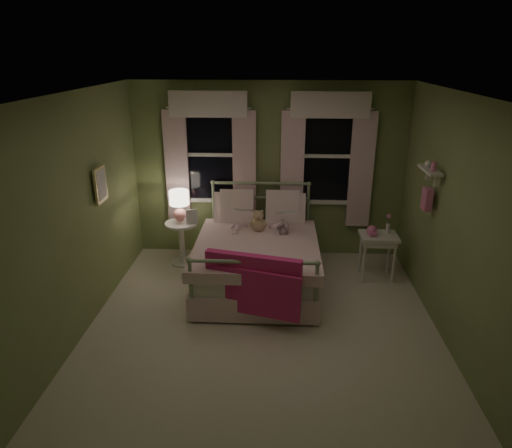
# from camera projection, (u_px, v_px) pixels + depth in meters

# --- Properties ---
(room_shell) EXTENTS (4.20, 4.20, 4.20)m
(room_shell) POSITION_uv_depth(u_px,v_px,m) (263.00, 221.00, 4.80)
(room_shell) COLOR beige
(room_shell) RESTS_ON ground
(bed) EXTENTS (1.58, 2.04, 1.18)m
(bed) POSITION_uv_depth(u_px,v_px,m) (257.00, 257.00, 6.11)
(bed) COLOR white
(bed) RESTS_ON ground
(pink_throw) EXTENTS (1.09, 0.42, 0.71)m
(pink_throw) POSITION_uv_depth(u_px,v_px,m) (253.00, 278.00, 5.07)
(pink_throw) COLOR #D52973
(pink_throw) RESTS_ON bed
(child_left) EXTENTS (0.27, 0.20, 0.69)m
(child_left) POSITION_uv_depth(u_px,v_px,m) (239.00, 210.00, 6.33)
(child_left) COLOR #F7D1DD
(child_left) RESTS_ON bed
(child_right) EXTENTS (0.36, 0.30, 0.65)m
(child_right) POSITION_uv_depth(u_px,v_px,m) (279.00, 212.00, 6.31)
(child_right) COLOR #F7D1DD
(child_right) RESTS_ON bed
(book_left) EXTENTS (0.22, 0.16, 0.26)m
(book_left) POSITION_uv_depth(u_px,v_px,m) (237.00, 212.00, 6.08)
(book_left) COLOR beige
(book_left) RESTS_ON child_left
(book_right) EXTENTS (0.22, 0.18, 0.26)m
(book_right) POSITION_uv_depth(u_px,v_px,m) (279.00, 216.00, 6.07)
(book_right) COLOR beige
(book_right) RESTS_ON child_right
(teddy_bear) EXTENTS (0.24, 0.20, 0.32)m
(teddy_bear) POSITION_uv_depth(u_px,v_px,m) (258.00, 222.00, 6.21)
(teddy_bear) COLOR tan
(teddy_bear) RESTS_ON bed
(nightstand_left) EXTENTS (0.46, 0.46, 0.65)m
(nightstand_left) POSITION_uv_depth(u_px,v_px,m) (182.00, 237.00, 6.68)
(nightstand_left) COLOR white
(nightstand_left) RESTS_ON ground
(table_lamp) EXTENTS (0.28, 0.28, 0.45)m
(table_lamp) POSITION_uv_depth(u_px,v_px,m) (179.00, 203.00, 6.49)
(table_lamp) COLOR pink
(table_lamp) RESTS_ON nightstand_left
(book_nightstand) EXTENTS (0.22, 0.26, 0.02)m
(book_nightstand) POSITION_uv_depth(u_px,v_px,m) (186.00, 224.00, 6.51)
(book_nightstand) COLOR beige
(book_nightstand) RESTS_ON nightstand_left
(nightstand_right) EXTENTS (0.50, 0.40, 0.64)m
(nightstand_right) POSITION_uv_depth(u_px,v_px,m) (378.00, 241.00, 6.20)
(nightstand_right) COLOR white
(nightstand_right) RESTS_ON ground
(pink_toy) EXTENTS (0.14, 0.19, 0.14)m
(pink_toy) POSITION_uv_depth(u_px,v_px,m) (372.00, 231.00, 6.15)
(pink_toy) COLOR pink
(pink_toy) RESTS_ON nightstand_right
(bud_vase) EXTENTS (0.06, 0.06, 0.28)m
(bud_vase) POSITION_uv_depth(u_px,v_px,m) (388.00, 224.00, 6.16)
(bud_vase) COLOR white
(bud_vase) RESTS_ON nightstand_right
(window_left) EXTENTS (1.34, 0.13, 1.96)m
(window_left) POSITION_uv_depth(u_px,v_px,m) (210.00, 150.00, 6.62)
(window_left) COLOR black
(window_left) RESTS_ON room_shell
(window_right) EXTENTS (1.34, 0.13, 1.96)m
(window_right) POSITION_uv_depth(u_px,v_px,m) (328.00, 152.00, 6.54)
(window_right) COLOR black
(window_right) RESTS_ON room_shell
(wall_shelf) EXTENTS (0.15, 0.50, 0.60)m
(wall_shelf) POSITION_uv_depth(u_px,v_px,m) (429.00, 185.00, 5.29)
(wall_shelf) COLOR white
(wall_shelf) RESTS_ON room_shell
(framed_picture) EXTENTS (0.03, 0.32, 0.42)m
(framed_picture) POSITION_uv_depth(u_px,v_px,m) (101.00, 185.00, 5.39)
(framed_picture) COLOR beige
(framed_picture) RESTS_ON room_shell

